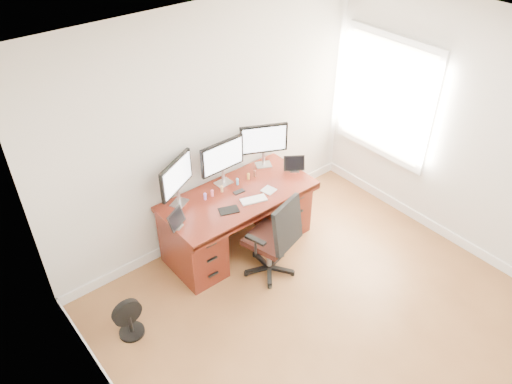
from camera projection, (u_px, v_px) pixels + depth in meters
ground at (357, 346)px, 4.71m from camera, size 4.50×4.50×0.00m
back_wall at (211, 130)px, 5.31m from camera, size 4.00×0.10×2.70m
right_wall at (498, 148)px, 4.99m from camera, size 0.10×4.50×2.70m
desk at (237, 218)px, 5.61m from camera, size 1.70×0.80×0.75m
office_chair at (273, 249)px, 5.30m from camera, size 0.65×0.65×1.00m
floor_fan at (129, 319)px, 4.71m from camera, size 0.29×0.25×0.42m
monitor_left at (176, 177)px, 5.06m from camera, size 0.50×0.28×0.53m
monitor_center at (223, 158)px, 5.35m from camera, size 0.55×0.14×0.53m
monitor_right at (264, 140)px, 5.65m from camera, size 0.51×0.27×0.53m
tablet_left at (177, 220)px, 4.90m from camera, size 0.24×0.17×0.19m
tablet_right at (295, 165)px, 5.70m from camera, size 0.24×0.19×0.19m
keyboard at (254, 200)px, 5.29m from camera, size 0.30×0.20×0.01m
trackpad at (269, 190)px, 5.44m from camera, size 0.16×0.16×0.01m
drawing_tablet at (229, 210)px, 5.15m from camera, size 0.24×0.20×0.01m
phone at (239, 192)px, 5.41m from camera, size 0.13×0.07×0.01m
figurine_purple at (205, 196)px, 5.28m from camera, size 0.03×0.03×0.09m
figurine_pink at (212, 193)px, 5.33m from camera, size 0.03×0.03×0.09m
figurine_yellow at (222, 188)px, 5.40m from camera, size 0.03×0.03×0.09m
figurine_blue at (237, 181)px, 5.50m from camera, size 0.03×0.03×0.09m
figurine_orange at (248, 176)px, 5.58m from camera, size 0.03×0.03×0.09m
figurine_brown at (255, 173)px, 5.63m from camera, size 0.03×0.03×0.09m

